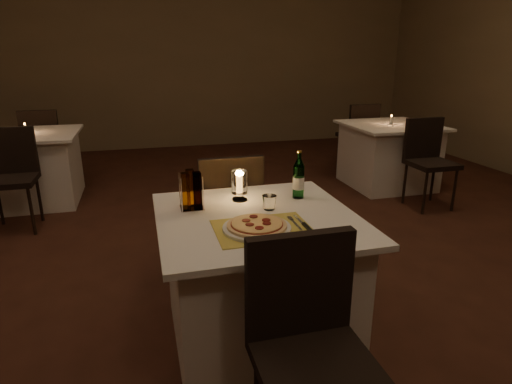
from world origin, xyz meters
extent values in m
cube|color=#422015|center=(0.00, 0.00, -0.01)|extent=(8.00, 10.00, 0.02)
cube|color=olive|center=(0.00, 5.01, 1.50)|extent=(8.00, 0.02, 3.00)
cube|color=white|center=(-0.14, -0.36, 0.35)|extent=(0.88, 0.88, 0.71)
cube|color=white|center=(-0.14, -0.36, 0.72)|extent=(1.00, 1.00, 0.03)
cube|color=black|center=(-0.14, -1.16, 0.46)|extent=(0.42, 0.42, 0.05)
cube|color=black|center=(-0.14, -0.98, 0.69)|extent=(0.42, 0.05, 0.42)
cylinder|color=black|center=(0.03, -0.99, 0.22)|extent=(0.03, 0.03, 0.44)
cube|color=black|center=(-0.14, 0.44, 0.46)|extent=(0.42, 0.42, 0.05)
cube|color=black|center=(-0.14, 0.25, 0.69)|extent=(0.42, 0.05, 0.42)
cylinder|color=black|center=(0.03, 0.61, 0.22)|extent=(0.03, 0.03, 0.44)
cylinder|color=black|center=(-0.31, 0.61, 0.22)|extent=(0.03, 0.03, 0.44)
cylinder|color=black|center=(0.03, 0.27, 0.22)|extent=(0.03, 0.03, 0.44)
cylinder|color=black|center=(-0.31, 0.27, 0.22)|extent=(0.03, 0.03, 0.44)
cube|color=gold|center=(-0.16, -0.54, 0.74)|extent=(0.45, 0.34, 0.00)
cylinder|color=white|center=(-0.19, -0.54, 0.75)|extent=(0.32, 0.32, 0.01)
cylinder|color=#D8B77F|center=(-0.19, -0.54, 0.76)|extent=(0.28, 0.28, 0.01)
cylinder|color=maroon|center=(-0.19, -0.54, 0.77)|extent=(0.24, 0.24, 0.00)
cylinder|color=#EACC7F|center=(-0.19, -0.54, 0.77)|extent=(0.24, 0.24, 0.00)
cylinder|color=maroon|center=(-0.14, -0.52, 0.78)|extent=(0.04, 0.04, 0.00)
cylinder|color=maroon|center=(-0.19, -0.46, 0.78)|extent=(0.04, 0.04, 0.00)
cylinder|color=maroon|center=(-0.23, -0.50, 0.78)|extent=(0.04, 0.04, 0.00)
cylinder|color=maroon|center=(-0.23, -0.56, 0.78)|extent=(0.04, 0.04, 0.00)
cylinder|color=maroon|center=(-0.20, -0.61, 0.78)|extent=(0.04, 0.04, 0.00)
cylinder|color=maroon|center=(-0.15, -0.57, 0.78)|extent=(0.04, 0.04, 0.00)
cube|color=silver|center=(0.00, -0.54, 0.75)|extent=(0.01, 0.14, 0.00)
cube|color=silver|center=(0.00, -0.46, 0.75)|extent=(0.02, 0.05, 0.00)
cube|color=black|center=(0.04, -0.59, 0.75)|extent=(0.02, 0.10, 0.01)
cube|color=silver|center=(0.04, -0.48, 0.75)|extent=(0.01, 0.12, 0.00)
cylinder|color=#539A58|center=(0.16, -0.15, 0.83)|extent=(0.06, 0.06, 0.18)
cylinder|color=#539A58|center=(0.16, -0.15, 0.98)|extent=(0.02, 0.02, 0.03)
cylinder|color=gold|center=(0.16, -0.15, 1.01)|extent=(0.03, 0.03, 0.01)
cylinder|color=silver|center=(0.16, -0.15, 0.83)|extent=(0.07, 0.07, 0.07)
cylinder|color=white|center=(-0.17, -0.10, 0.74)|extent=(0.09, 0.09, 0.01)
cylinder|color=white|center=(-0.17, -0.10, 0.77)|extent=(0.02, 0.02, 0.03)
cylinder|color=white|center=(-0.17, -0.10, 0.85)|extent=(0.09, 0.09, 0.13)
cylinder|color=white|center=(-0.17, -0.10, 0.83)|extent=(0.02, 0.02, 0.09)
ellipsoid|color=orange|center=(-0.17, -0.10, 0.89)|extent=(0.02, 0.02, 0.02)
cube|color=white|center=(-0.45, -0.17, 0.74)|extent=(0.12, 0.12, 0.01)
cylinder|color=white|center=(-0.50, -0.22, 0.84)|extent=(0.01, 0.01, 0.18)
cylinder|color=white|center=(-0.39, -0.22, 0.84)|extent=(0.01, 0.01, 0.18)
cylinder|color=white|center=(-0.50, -0.11, 0.84)|extent=(0.01, 0.01, 0.18)
cylinder|color=white|center=(-0.39, -0.11, 0.84)|extent=(0.01, 0.01, 0.18)
cube|color=#BF8C33|center=(-0.48, -0.20, 0.85)|extent=(0.04, 0.04, 0.20)
cube|color=#3F1E14|center=(-0.42, -0.20, 0.85)|extent=(0.04, 0.04, 0.20)
cube|color=#BF8C33|center=(-0.45, -0.14, 0.85)|extent=(0.04, 0.04, 0.20)
cube|color=white|center=(-1.82, 2.52, 0.35)|extent=(0.88, 0.88, 0.71)
cube|color=white|center=(-1.82, 2.52, 0.72)|extent=(1.00, 1.00, 0.03)
cube|color=black|center=(-1.82, 1.72, 0.46)|extent=(0.42, 0.42, 0.05)
cube|color=black|center=(-1.82, 1.90, 0.69)|extent=(0.42, 0.05, 0.42)
cylinder|color=black|center=(-1.65, 1.55, 0.22)|extent=(0.03, 0.03, 0.44)
cylinder|color=black|center=(-1.65, 1.89, 0.22)|extent=(0.03, 0.03, 0.44)
cube|color=black|center=(-1.82, 3.32, 0.46)|extent=(0.42, 0.42, 0.05)
cube|color=black|center=(-1.82, 3.13, 0.69)|extent=(0.42, 0.05, 0.42)
cylinder|color=black|center=(-1.65, 3.49, 0.22)|extent=(0.03, 0.03, 0.44)
cylinder|color=black|center=(-1.99, 3.49, 0.22)|extent=(0.03, 0.03, 0.44)
cylinder|color=black|center=(-1.65, 3.15, 0.22)|extent=(0.03, 0.03, 0.44)
cylinder|color=black|center=(-1.99, 3.15, 0.22)|extent=(0.03, 0.03, 0.44)
cylinder|color=white|center=(-1.82, 2.52, 0.79)|extent=(0.03, 0.03, 0.09)
ellipsoid|color=orange|center=(-1.82, 2.52, 0.84)|extent=(0.01, 0.01, 0.02)
cube|color=white|center=(2.13, 2.06, 0.35)|extent=(0.88, 0.88, 0.71)
cube|color=white|center=(2.13, 2.06, 0.72)|extent=(1.00, 1.00, 0.03)
cube|color=black|center=(2.13, 1.26, 0.46)|extent=(0.42, 0.42, 0.05)
cube|color=black|center=(2.13, 1.45, 0.69)|extent=(0.42, 0.05, 0.42)
cylinder|color=black|center=(1.96, 1.09, 0.22)|extent=(0.03, 0.03, 0.44)
cylinder|color=black|center=(2.30, 1.09, 0.22)|extent=(0.03, 0.03, 0.44)
cylinder|color=black|center=(1.96, 1.43, 0.22)|extent=(0.03, 0.03, 0.44)
cylinder|color=black|center=(2.30, 1.43, 0.22)|extent=(0.03, 0.03, 0.44)
cube|color=black|center=(2.13, 2.86, 0.46)|extent=(0.42, 0.42, 0.05)
cube|color=black|center=(2.13, 2.68, 0.69)|extent=(0.42, 0.05, 0.42)
cylinder|color=black|center=(2.30, 3.03, 0.22)|extent=(0.03, 0.03, 0.44)
cylinder|color=black|center=(1.96, 3.03, 0.22)|extent=(0.03, 0.03, 0.44)
cylinder|color=black|center=(2.30, 2.69, 0.22)|extent=(0.03, 0.03, 0.44)
cylinder|color=black|center=(1.96, 2.69, 0.22)|extent=(0.03, 0.03, 0.44)
cylinder|color=white|center=(2.13, 2.06, 0.79)|extent=(0.03, 0.03, 0.09)
ellipsoid|color=orange|center=(2.13, 2.06, 0.84)|extent=(0.01, 0.01, 0.02)
camera|label=1|loc=(-0.68, -2.32, 1.53)|focal=30.00mm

